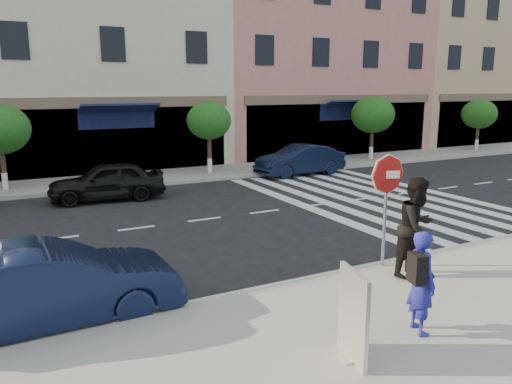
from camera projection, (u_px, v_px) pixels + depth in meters
name	position (u px, v px, depth m)	size (l,w,h in m)	color
ground	(272.00, 261.00, 11.05)	(120.00, 120.00, 0.00)	black
sidewalk_near	(391.00, 329.00, 7.79)	(60.00, 4.50, 0.15)	gray
sidewalk_far	(141.00, 179.00, 20.56)	(60.00, 3.00, 0.15)	gray
building_centre	(93.00, 51.00, 24.41)	(11.00, 9.00, 11.00)	beige
building_east_mid	(300.00, 40.00, 29.67)	(13.00, 9.00, 13.00)	tan
building_east_far	(448.00, 55.00, 35.47)	(12.00, 9.00, 12.00)	tan
street_tree_wb	(0.00, 129.00, 17.65)	(2.10, 2.10, 3.06)	#473323
street_tree_c	(209.00, 121.00, 21.28)	(1.90, 1.90, 3.04)	#473323
street_tree_ea	(373.00, 115.00, 25.38)	(2.20, 2.20, 3.19)	#473323
street_tree_eb	(479.00, 114.00, 29.06)	(2.00, 2.00, 2.94)	#473323
stop_sign	(387.00, 185.00, 9.99)	(0.77, 0.35, 2.33)	gray
photographer	(422.00, 282.00, 7.40)	(0.58, 0.38, 1.58)	navy
walker	(417.00, 227.00, 9.61)	(0.95, 0.74, 1.96)	black
poster_board	(354.00, 317.00, 6.67)	(0.35, 0.82, 1.26)	beige
car_near_mid	(50.00, 286.00, 7.93)	(1.43, 4.11, 1.35)	black
car_far_mid	(107.00, 181.00, 16.90)	(1.53, 3.81, 1.30)	black
car_far_right	(300.00, 160.00, 21.78)	(1.40, 4.01, 1.32)	black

